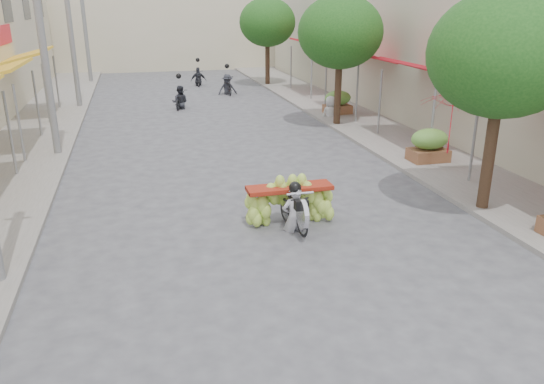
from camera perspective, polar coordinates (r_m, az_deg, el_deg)
The scene contains 19 objects.
ground at distance 8.61m, azimuth 6.78°, elevation -14.99°, with size 120.00×120.00×0.00m, color #545459.
sidewalk_left at distance 22.51m, azimuth -25.20°, elevation 5.41°, with size 4.00×60.00×0.12m, color gray.
sidewalk_right at distance 24.13m, azimuth 9.67°, elevation 7.85°, with size 4.00×60.00×0.12m, color gray.
shophouse_row_right at distance 25.35m, azimuth 21.72°, elevation 14.06°, with size 9.77×40.00×6.00m.
far_building at distance 44.67m, azimuth -11.51°, elevation 17.50°, with size 20.00×6.00×7.00m, color beige.
utility_pole_mid at distance 18.78m, azimuth -23.59°, elevation 15.49°, with size 0.60×0.24×8.00m.
utility_pole_far at distance 27.71m, azimuth -20.94°, elevation 16.66°, with size 0.60×0.24×8.00m.
utility_pole_back at distance 36.67m, azimuth -19.58°, elevation 17.25°, with size 0.60×0.24×8.00m.
street_tree_near at distance 13.36m, azimuth 23.64°, elevation 13.37°, with size 3.40×3.40×5.25m.
street_tree_mid at distance 22.13m, azimuth 7.36°, elevation 16.66°, with size 3.40×3.40×5.25m.
street_tree_far at distance 33.58m, azimuth -0.50°, elevation 17.77°, with size 3.40×3.40×5.25m.
produce_crate_mid at distance 17.57m, azimuth 16.56°, elevation 5.12°, with size 1.20×0.88×1.16m.
produce_crate_far at distance 24.61m, azimuth 7.08°, elevation 9.75°, with size 1.20×0.88×1.16m.
banana_motorbike at distance 12.06m, azimuth 2.15°, elevation -0.82°, with size 2.20×1.77×1.93m.
market_umbrella at distance 16.11m, azimuth 19.16°, elevation 10.09°, with size 2.41×2.41×1.80m.
pedestrian at distance 23.99m, azimuth 6.40°, elevation 10.23°, with size 0.91×0.58×1.77m.
bg_motorbike_a at distance 26.55m, azimuth -9.91°, elevation 10.42°, with size 1.01×1.63×1.95m.
bg_motorbike_b at distance 30.48m, azimuth -4.83°, elevation 11.93°, with size 1.08×1.92×1.95m.
bg_motorbike_c at distance 34.11m, azimuth -7.94°, elevation 12.61°, with size 1.02×1.60×1.95m.
Camera 1 is at (-2.71, -6.56, 4.87)m, focal length 35.00 mm.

